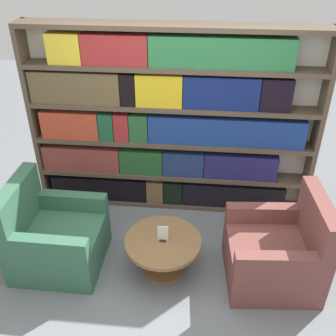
{
  "coord_description": "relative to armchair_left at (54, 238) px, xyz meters",
  "views": [
    {
      "loc": [
        0.34,
        -2.53,
        2.99
      ],
      "look_at": [
        0.02,
        0.78,
        0.91
      ],
      "focal_mm": 42.0,
      "sensor_mm": 36.0,
      "label": 1
    }
  ],
  "objects": [
    {
      "name": "table_sign",
      "position": [
        1.1,
        -0.01,
        0.16
      ],
      "size": [
        0.1,
        0.06,
        0.17
      ],
      "color": "black",
      "rests_on": "coffee_table"
    },
    {
      "name": "ground_plane",
      "position": [
        1.08,
        -0.3,
        -0.31
      ],
      "size": [
        14.0,
        14.0,
        0.0
      ],
      "primitive_type": "plane",
      "color": "slate"
    },
    {
      "name": "armchair_left",
      "position": [
        0.0,
        0.0,
        0.0
      ],
      "size": [
        0.85,
        0.81,
        0.94
      ],
      "rotation": [
        0.0,
        0.0,
        1.56
      ],
      "color": "#336047",
      "rests_on": "ground_plane"
    },
    {
      "name": "bookshelf",
      "position": [
        1.03,
        1.14,
        0.75
      ],
      "size": [
        3.2,
        0.3,
        2.16
      ],
      "color": "silver",
      "rests_on": "ground_plane"
    },
    {
      "name": "armchair_right",
      "position": [
        2.19,
        0.0,
        0.0
      ],
      "size": [
        0.9,
        0.86,
        0.94
      ],
      "rotation": [
        0.0,
        0.0,
        -1.49
      ],
      "color": "brown",
      "rests_on": "ground_plane"
    },
    {
      "name": "coffee_table",
      "position": [
        1.1,
        -0.01,
        -0.03
      ],
      "size": [
        0.75,
        0.75,
        0.4
      ],
      "color": "brown",
      "rests_on": "ground_plane"
    }
  ]
}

